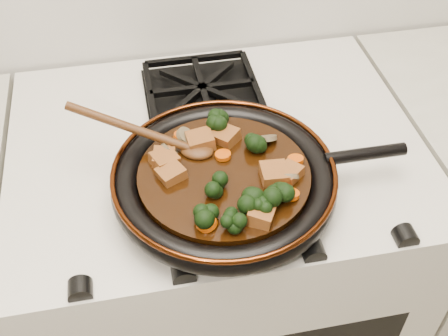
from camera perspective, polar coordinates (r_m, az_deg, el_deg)
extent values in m
cube|color=beige|center=(1.38, -0.67, -11.33)|extent=(0.76, 0.60, 0.90)
cylinder|color=black|center=(0.92, 0.00, -1.64)|extent=(0.34, 0.34, 0.01)
torus|color=black|center=(0.91, 0.00, -1.25)|extent=(0.37, 0.37, 0.04)
torus|color=#481D0A|center=(0.90, 0.00, -0.32)|extent=(0.36, 0.36, 0.01)
cylinder|color=black|center=(0.96, 14.14, 1.39)|extent=(0.14, 0.02, 0.02)
cylinder|color=black|center=(0.91, 0.00, -0.94)|extent=(0.28, 0.28, 0.02)
cube|color=brown|center=(0.92, -6.17, 1.03)|extent=(0.04, 0.04, 0.02)
cube|color=brown|center=(0.83, 3.80, -4.74)|extent=(0.05, 0.06, 0.03)
cube|color=brown|center=(0.90, 6.67, -0.52)|extent=(0.05, 0.05, 0.02)
cube|color=brown|center=(0.89, 5.10, -0.63)|extent=(0.04, 0.05, 0.03)
cube|color=brown|center=(0.92, -6.07, 0.84)|extent=(0.05, 0.05, 0.03)
cube|color=brown|center=(0.94, -2.40, 2.77)|extent=(0.05, 0.05, 0.03)
cube|color=brown|center=(0.95, 0.13, 3.25)|extent=(0.06, 0.06, 0.03)
cube|color=brown|center=(0.89, -5.39, -0.59)|extent=(0.05, 0.05, 0.03)
cylinder|color=#C94705|center=(0.92, 7.27, 0.85)|extent=(0.03, 0.03, 0.01)
cylinder|color=#C94705|center=(0.82, -1.76, -5.65)|extent=(0.03, 0.03, 0.02)
cylinder|color=#C94705|center=(0.96, -4.34, 3.16)|extent=(0.03, 0.03, 0.02)
cylinder|color=#C94705|center=(0.92, -0.10, 1.31)|extent=(0.03, 0.03, 0.01)
cylinder|color=#C94705|center=(0.87, 6.65, -2.65)|extent=(0.03, 0.03, 0.02)
cylinder|color=brown|center=(0.94, -5.57, 1.95)|extent=(0.04, 0.04, 0.03)
cylinder|color=brown|center=(0.89, 6.58, -0.94)|extent=(0.04, 0.03, 0.03)
cylinder|color=brown|center=(0.95, 4.26, 3.01)|extent=(0.04, 0.04, 0.03)
cylinder|color=brown|center=(0.90, 6.60, -0.45)|extent=(0.04, 0.04, 0.02)
cylinder|color=brown|center=(0.96, -3.90, 3.22)|extent=(0.04, 0.04, 0.03)
ellipsoid|color=#46260F|center=(0.93, -2.77, 1.75)|extent=(0.07, 0.06, 0.02)
cylinder|color=#46260F|center=(0.94, -9.32, 4.01)|extent=(0.02, 0.02, 0.23)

